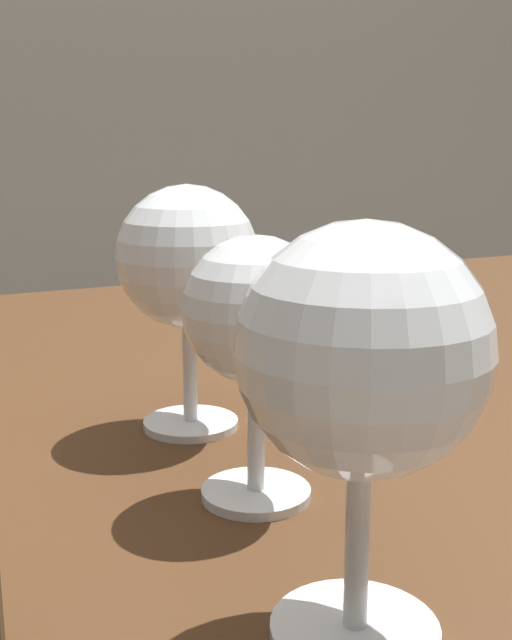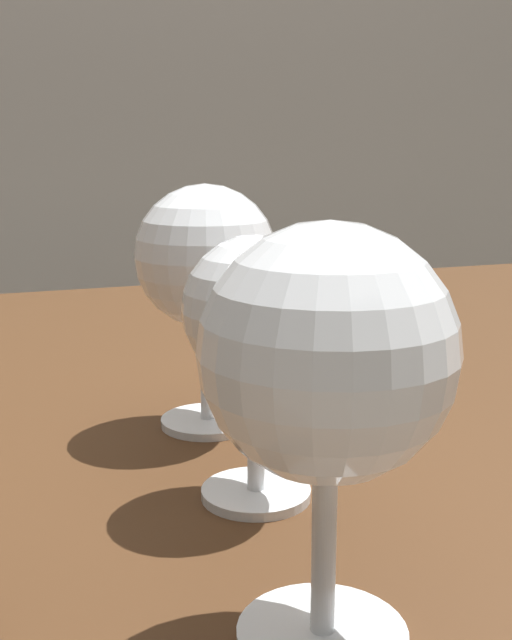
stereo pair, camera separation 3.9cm
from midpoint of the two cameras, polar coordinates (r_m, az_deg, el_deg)
The scene contains 4 objects.
dining_table at distance 0.64m, azimuth 0.51°, elevation -12.00°, with size 1.54×0.87×0.77m.
wine_glass_merlot at distance 0.27m, azimuth 9.21°, elevation -2.75°, with size 0.09×0.09×0.15m.
wine_glass_cabernet at distance 0.39m, azimuth 2.87°, elevation 0.29°, with size 0.07×0.07×0.14m.
wine_glass_pinot at distance 0.50m, azimuth -1.32°, elevation 4.16°, with size 0.09×0.09×0.15m.
Camera 2 is at (-0.18, -0.55, 0.95)m, focal length 45.15 mm.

